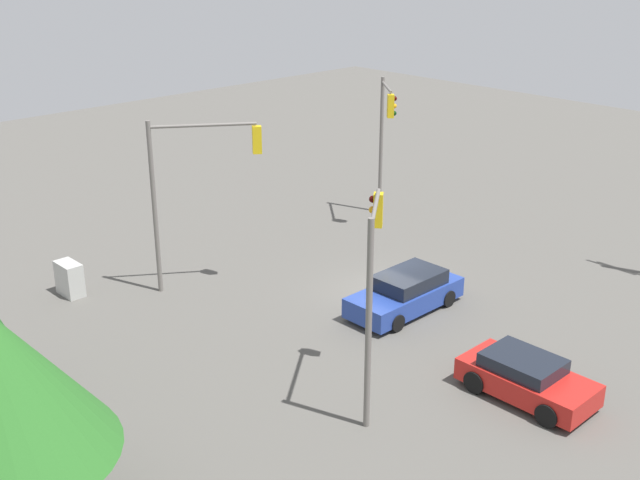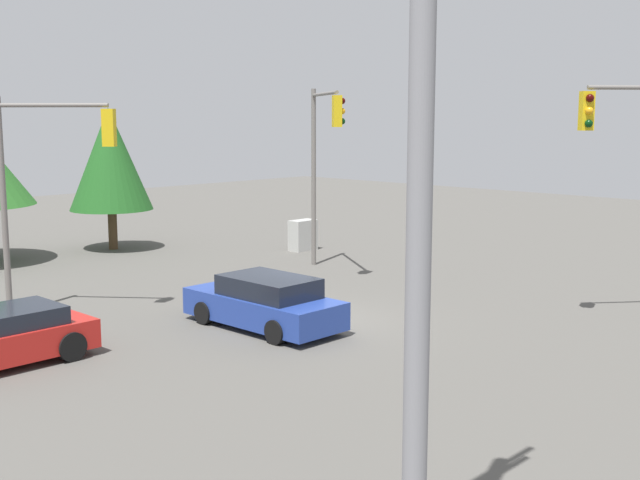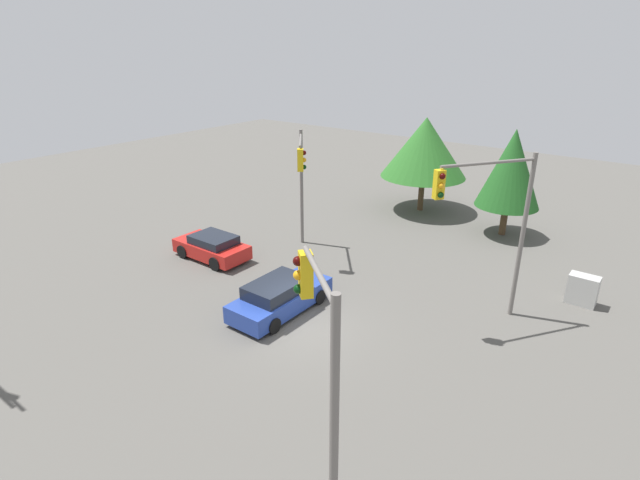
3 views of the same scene
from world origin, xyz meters
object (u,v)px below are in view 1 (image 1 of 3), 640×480
at_px(traffic_signal_main, 385,128).
at_px(electrical_cabinet, 70,279).
at_px(sedan_red, 526,378).
at_px(traffic_signal_aux, 194,175).
at_px(sedan_blue, 406,293).
at_px(traffic_signal_cross, 372,270).

relative_size(traffic_signal_main, electrical_cabinet, 5.10).
bearing_deg(sedan_red, traffic_signal_aux, -79.73).
relative_size(sedan_blue, traffic_signal_cross, 0.75).
bearing_deg(electrical_cabinet, traffic_signal_main, -98.85).
bearing_deg(traffic_signal_main, electrical_cabinet, -59.03).
bearing_deg(traffic_signal_aux, sedan_red, -45.23).
relative_size(traffic_signal_cross, traffic_signal_aux, 0.93).
height_order(sedan_red, traffic_signal_main, traffic_signal_main).
xyz_separation_m(sedan_red, traffic_signal_cross, (3.12, 3.59, 3.64)).
bearing_deg(sedan_blue, traffic_signal_aux, 32.32).
height_order(traffic_signal_cross, electrical_cabinet, traffic_signal_cross).
height_order(sedan_red, traffic_signal_cross, traffic_signal_cross).
bearing_deg(traffic_signal_main, sedan_blue, -3.32).
bearing_deg(electrical_cabinet, sedan_blue, -139.77).
distance_m(sedan_red, electrical_cabinet, 17.58).
bearing_deg(sedan_red, electrical_cabinet, -68.54).
height_order(sedan_blue, electrical_cabinet, sedan_blue).
xyz_separation_m(sedan_blue, sedan_red, (-6.44, 1.96, -0.05)).
distance_m(sedan_red, traffic_signal_cross, 5.99).
distance_m(sedan_blue, sedan_red, 6.73).
distance_m(sedan_blue, traffic_signal_aux, 9.09).
bearing_deg(traffic_signal_aux, electrical_cabinet, 177.72).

